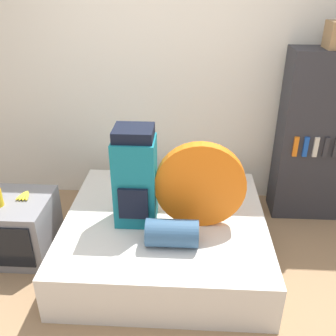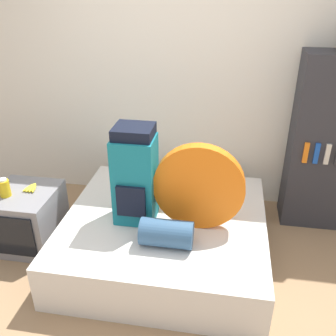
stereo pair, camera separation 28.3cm
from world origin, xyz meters
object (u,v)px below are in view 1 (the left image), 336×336
backpack (135,178)px  tent_bag (200,185)px  sleeping_roll (172,233)px  bookshelf (315,138)px  television (21,227)px

backpack → tent_bag: bearing=-2.9°
sleeping_roll → bookshelf: bookshelf is taller
tent_bag → television: bearing=178.6°
backpack → bookshelf: bearing=27.0°
backpack → tent_bag: 0.50m
sleeping_roll → tent_bag: bearing=54.6°
tent_bag → bookshelf: bearing=37.4°
sleeping_roll → bookshelf: 1.74m
backpack → television: (-1.00, 0.01, -0.52)m
bookshelf → television: bearing=-162.9°
backpack → bookshelf: bookshelf is taller
backpack → sleeping_roll: bearing=-45.7°
sleeping_roll → television: sleeping_roll is taller
tent_bag → bookshelf: bookshelf is taller
sleeping_roll → bookshelf: size_ratio=0.24×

